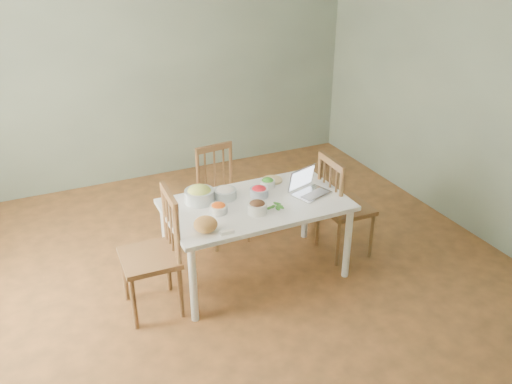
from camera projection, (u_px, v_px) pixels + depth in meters
name	position (u px, v px, depth m)	size (l,w,h in m)	color
floor	(234.00, 285.00, 4.63)	(5.00, 5.00, 0.00)	#48311C
wall_back	(146.00, 65.00, 6.04)	(5.00, 0.00, 2.70)	gray
wall_front	(489.00, 358.00, 1.99)	(5.00, 0.00, 2.70)	gray
wall_right	(481.00, 97.00, 4.96)	(0.00, 5.00, 2.70)	gray
dining_table	(256.00, 239.00, 4.62)	(1.51, 0.85, 0.71)	white
chair_far	(224.00, 196.00, 5.10)	(0.41, 0.39, 0.93)	brown
chair_left	(149.00, 255.00, 4.13)	(0.45, 0.42, 1.01)	brown
chair_right	(346.00, 205.00, 4.89)	(0.43, 0.41, 0.98)	brown
bread_boule	(206.00, 224.00, 4.03)	(0.18, 0.18, 0.12)	tan
butter_stick	(227.00, 232.00, 4.01)	(0.11, 0.03, 0.03)	white
bowl_squash	(199.00, 194.00, 4.45)	(0.25, 0.25, 0.14)	#E8DF5E
bowl_carrot	(219.00, 208.00, 4.30)	(0.14, 0.14, 0.08)	#F26600
bowl_onion	(225.00, 193.00, 4.52)	(0.19, 0.19, 0.10)	silver
bowl_mushroom	(257.00, 207.00, 4.29)	(0.16, 0.16, 0.11)	black
bowl_redpep	(259.00, 191.00, 4.55)	(0.16, 0.16, 0.09)	red
bowl_broccoli	(268.00, 182.00, 4.72)	(0.13, 0.13, 0.08)	#195E13
flatbread	(272.00, 180.00, 4.84)	(0.19, 0.19, 0.02)	#C9B687
basil_bunch	(273.00, 206.00, 4.39)	(0.19, 0.19, 0.02)	#1E4F18
laptop	(312.00, 183.00, 4.55)	(0.30, 0.25, 0.21)	silver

